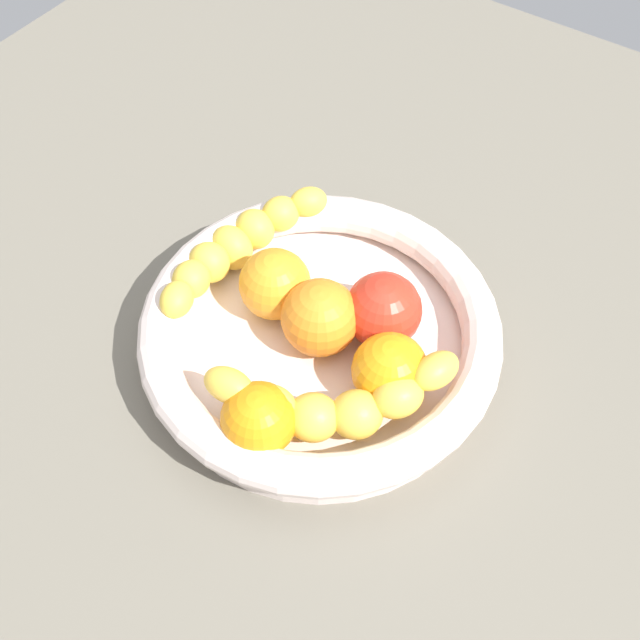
{
  "coord_description": "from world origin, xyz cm",
  "views": [
    {
      "loc": [
        -34.29,
        -23.35,
        62.62
      ],
      "look_at": [
        0.0,
        0.0,
        8.2
      ],
      "focal_mm": 45.57,
      "sensor_mm": 36.0,
      "label": 1
    }
  ],
  "objects_px": {
    "fruit_bowl": "(320,336)",
    "orange_front": "(275,284)",
    "banana_draped_right": "(236,246)",
    "banana_draped_left": "(334,403)",
    "orange_rear": "(259,419)",
    "orange_mid_left": "(390,370)",
    "tomato_red": "(383,310)",
    "orange_mid_right": "(321,318)"
  },
  "relations": [
    {
      "from": "orange_front",
      "to": "tomato_red",
      "type": "xyz_separation_m",
      "value": [
        0.03,
        -0.09,
        0.0
      ]
    },
    {
      "from": "orange_front",
      "to": "orange_rear",
      "type": "xyz_separation_m",
      "value": [
        -0.12,
        -0.07,
        -0.0
      ]
    },
    {
      "from": "orange_mid_left",
      "to": "tomato_red",
      "type": "relative_size",
      "value": 0.94
    },
    {
      "from": "fruit_bowl",
      "to": "banana_draped_right",
      "type": "xyz_separation_m",
      "value": [
        0.03,
        0.11,
        0.02
      ]
    },
    {
      "from": "orange_rear",
      "to": "orange_mid_left",
      "type": "bearing_deg",
      "value": -32.4
    },
    {
      "from": "banana_draped_left",
      "to": "orange_mid_right",
      "type": "distance_m",
      "value": 0.08
    },
    {
      "from": "orange_front",
      "to": "orange_mid_left",
      "type": "bearing_deg",
      "value": -99.07
    },
    {
      "from": "orange_mid_left",
      "to": "orange_front",
      "type": "bearing_deg",
      "value": 80.93
    },
    {
      "from": "fruit_bowl",
      "to": "tomato_red",
      "type": "height_order",
      "value": "tomato_red"
    },
    {
      "from": "banana_draped_right",
      "to": "banana_draped_left",
      "type": "bearing_deg",
      "value": -118.43
    },
    {
      "from": "orange_mid_right",
      "to": "orange_rear",
      "type": "height_order",
      "value": "orange_mid_right"
    },
    {
      "from": "fruit_bowl",
      "to": "banana_draped_right",
      "type": "distance_m",
      "value": 0.12
    },
    {
      "from": "fruit_bowl",
      "to": "banana_draped_right",
      "type": "height_order",
      "value": "banana_draped_right"
    },
    {
      "from": "fruit_bowl",
      "to": "orange_mid_left",
      "type": "distance_m",
      "value": 0.08
    },
    {
      "from": "fruit_bowl",
      "to": "orange_mid_right",
      "type": "xyz_separation_m",
      "value": [
        -0.0,
        -0.0,
        0.03
      ]
    },
    {
      "from": "orange_mid_left",
      "to": "orange_mid_right",
      "type": "height_order",
      "value": "orange_mid_right"
    },
    {
      "from": "orange_mid_left",
      "to": "orange_rear",
      "type": "distance_m",
      "value": 0.11
    },
    {
      "from": "orange_rear",
      "to": "orange_front",
      "type": "bearing_deg",
      "value": 30.86
    },
    {
      "from": "banana_draped_left",
      "to": "orange_mid_right",
      "type": "bearing_deg",
      "value": 41.12
    },
    {
      "from": "fruit_bowl",
      "to": "tomato_red",
      "type": "xyz_separation_m",
      "value": [
        0.04,
        -0.04,
        0.03
      ]
    },
    {
      "from": "orange_rear",
      "to": "tomato_red",
      "type": "relative_size",
      "value": 0.9
    },
    {
      "from": "banana_draped_right",
      "to": "orange_front",
      "type": "xyz_separation_m",
      "value": [
        -0.02,
        -0.06,
        0.0
      ]
    },
    {
      "from": "banana_draped_left",
      "to": "orange_front",
      "type": "height_order",
      "value": "orange_front"
    },
    {
      "from": "banana_draped_right",
      "to": "orange_rear",
      "type": "xyz_separation_m",
      "value": [
        -0.13,
        -0.13,
        0.0
      ]
    },
    {
      "from": "tomato_red",
      "to": "orange_front",
      "type": "bearing_deg",
      "value": 106.25
    },
    {
      "from": "banana_draped_right",
      "to": "orange_mid_left",
      "type": "height_order",
      "value": "orange_mid_left"
    },
    {
      "from": "banana_draped_left",
      "to": "banana_draped_right",
      "type": "relative_size",
      "value": 0.82
    },
    {
      "from": "fruit_bowl",
      "to": "banana_draped_left",
      "type": "xyz_separation_m",
      "value": [
        -0.06,
        -0.06,
        0.03
      ]
    },
    {
      "from": "tomato_red",
      "to": "orange_mid_right",
      "type": "bearing_deg",
      "value": 133.58
    },
    {
      "from": "banana_draped_left",
      "to": "orange_mid_left",
      "type": "relative_size",
      "value": 2.68
    },
    {
      "from": "fruit_bowl",
      "to": "banana_draped_left",
      "type": "bearing_deg",
      "value": -138.32
    },
    {
      "from": "banana_draped_left",
      "to": "tomato_red",
      "type": "distance_m",
      "value": 0.1
    },
    {
      "from": "tomato_red",
      "to": "banana_draped_left",
      "type": "bearing_deg",
      "value": -170.62
    },
    {
      "from": "orange_front",
      "to": "orange_mid_right",
      "type": "height_order",
      "value": "orange_mid_right"
    },
    {
      "from": "orange_mid_left",
      "to": "tomato_red",
      "type": "distance_m",
      "value": 0.06
    },
    {
      "from": "fruit_bowl",
      "to": "orange_mid_left",
      "type": "xyz_separation_m",
      "value": [
        -0.01,
        -0.08,
        0.02
      ]
    },
    {
      "from": "banana_draped_left",
      "to": "tomato_red",
      "type": "height_order",
      "value": "tomato_red"
    },
    {
      "from": "fruit_bowl",
      "to": "orange_mid_right",
      "type": "distance_m",
      "value": 0.03
    },
    {
      "from": "orange_mid_right",
      "to": "orange_rear",
      "type": "relative_size",
      "value": 1.11
    },
    {
      "from": "banana_draped_left",
      "to": "orange_mid_right",
      "type": "relative_size",
      "value": 2.51
    },
    {
      "from": "fruit_bowl",
      "to": "orange_front",
      "type": "xyz_separation_m",
      "value": [
        0.01,
        0.05,
        0.02
      ]
    },
    {
      "from": "orange_rear",
      "to": "orange_mid_right",
      "type": "bearing_deg",
      "value": 7.57
    }
  ]
}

